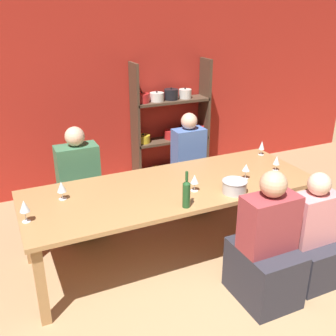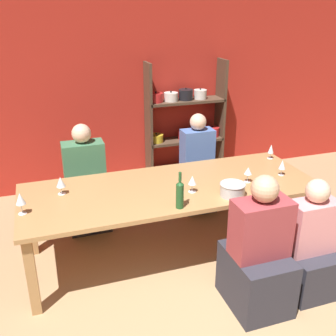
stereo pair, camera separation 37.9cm
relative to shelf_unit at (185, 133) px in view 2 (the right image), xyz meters
name	(u,v)px [view 2 (the right image)]	position (x,y,z in m)	size (l,w,h in m)	color
wall_back_red	(110,88)	(-1.00, 0.20, 0.66)	(8.80, 0.06, 2.70)	red
shelf_unit	(185,133)	(0.00, 0.00, 0.00)	(1.11, 0.30, 1.69)	#4C3828
dining_table	(171,193)	(-0.81, -1.76, 0.00)	(2.83, 1.06, 0.76)	#AD7F4C
mixing_bowl	(232,189)	(-0.35, -2.13, 0.13)	(0.24, 0.24, 0.12)	#B7BABC
wine_bottle_green	(180,194)	(-0.89, -2.19, 0.20)	(0.07, 0.07, 0.33)	#1E4C23
wine_glass_red_a	(20,199)	(-2.17, -1.88, 0.21)	(0.08, 0.08, 0.19)	white
wine_glass_red_b	(248,171)	(-0.08, -1.91, 0.18)	(0.08, 0.08, 0.16)	white
wine_glass_red_c	(271,149)	(0.49, -1.42, 0.18)	(0.06, 0.06, 0.17)	white
wine_glass_red_d	(282,165)	(0.34, -1.86, 0.18)	(0.07, 0.07, 0.16)	white
wine_glass_red_e	(61,182)	(-1.82, -1.60, 0.19)	(0.08, 0.08, 0.17)	white
wine_glass_white_a	(192,181)	(-0.67, -1.94, 0.18)	(0.08, 0.08, 0.16)	white
person_near_a	(257,261)	(-0.38, -2.68, -0.26)	(0.46, 0.57, 1.19)	#2D2D38
person_far_a	(196,174)	(-0.18, -0.89, -0.25)	(0.38, 0.48, 1.20)	#2D2D38
person_near_b	(308,251)	(0.14, -2.65, -0.30)	(0.41, 0.52, 1.06)	#2D2D38
person_far_b	(86,190)	(-1.53, -0.89, -0.25)	(0.45, 0.56, 1.20)	#2D2D38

